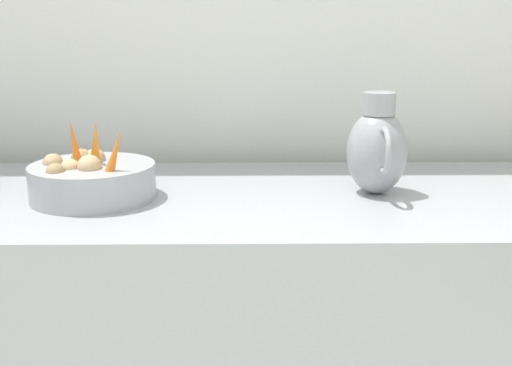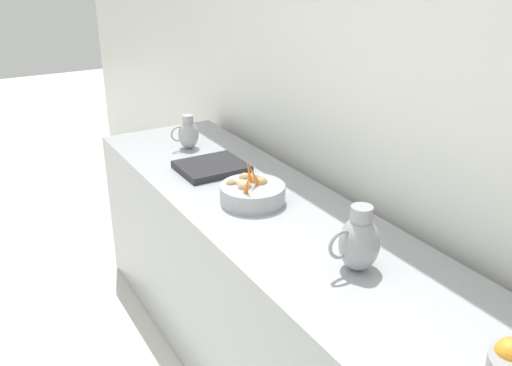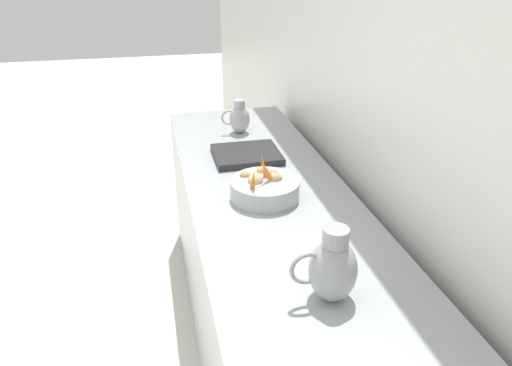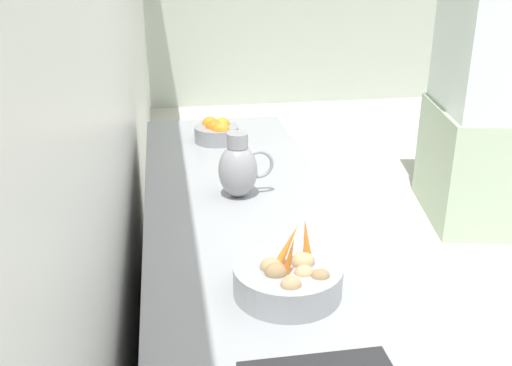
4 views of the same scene
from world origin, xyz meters
name	(u,v)px [view 3 (image 3 of 4)]	position (x,y,z in m)	size (l,w,h in m)	color
prep_counter	(285,318)	(-1.47, -0.10, 0.47)	(0.73, 3.11, 0.94)	#9EA0A5
vegetable_colander	(264,188)	(-1.44, -0.35, 0.99)	(0.30, 0.30, 0.20)	#9EA0A5
metal_pitcher_tall	(332,268)	(-1.48, 0.35, 1.05)	(0.21, 0.15, 0.25)	#939399
metal_pitcher_short	(239,118)	(-1.49, -1.19, 1.03)	(0.17, 0.12, 0.20)	#A3A3A8
counter_sink_basin	(247,155)	(-1.45, -0.81, 0.96)	(0.34, 0.30, 0.04)	#232326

